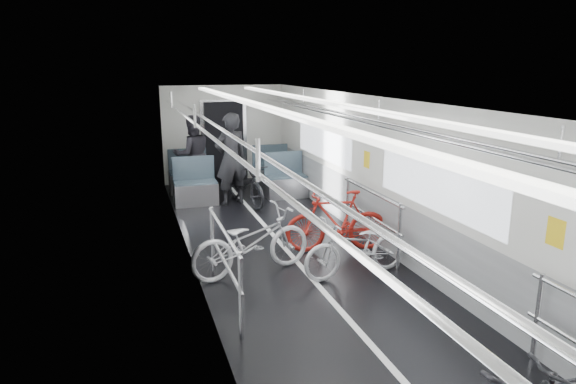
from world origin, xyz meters
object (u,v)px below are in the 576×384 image
at_px(bike_left_far, 251,242).
at_px(person_standing, 231,159).
at_px(bike_right_mid, 357,247).
at_px(bike_right_far, 337,221).
at_px(bike_aisle, 246,184).
at_px(person_seated, 193,155).

distance_m(bike_left_far, person_standing, 3.83).
bearing_deg(bike_right_mid, bike_right_far, 166.72).
xyz_separation_m(bike_aisle, person_standing, (-0.29, 0.08, 0.53)).
height_order(bike_left_far, person_standing, person_standing).
height_order(person_standing, person_seated, person_standing).
xyz_separation_m(bike_left_far, bike_right_far, (1.50, 0.48, 0.02)).
distance_m(bike_right_far, person_standing, 3.48).
height_order(bike_right_mid, person_standing, person_standing).
bearing_deg(bike_aisle, bike_left_far, -114.65).
relative_size(bike_aisle, person_seated, 0.93).
height_order(bike_right_far, person_seated, person_seated).
bearing_deg(person_seated, bike_left_far, 83.60).
bearing_deg(bike_aisle, bike_right_mid, -94.65).
bearing_deg(bike_aisle, person_seated, 111.97).
height_order(bike_aisle, person_seated, person_seated).
height_order(bike_left_far, person_seated, person_seated).
relative_size(bike_aisle, person_standing, 0.85).
height_order(bike_right_mid, bike_aisle, bike_aisle).
xyz_separation_m(bike_aisle, person_seated, (-0.92, 1.33, 0.46)).
bearing_deg(person_standing, person_seated, -77.03).
relative_size(bike_right_far, person_standing, 0.85).
bearing_deg(person_standing, bike_aisle, 150.15).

